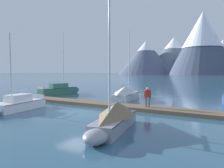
% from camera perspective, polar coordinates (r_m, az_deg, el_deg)
% --- Properties ---
extents(ground_plane, '(700.00, 700.00, 0.00)m').
position_cam_1_polar(ground_plane, '(16.55, -9.79, -8.06)').
color(ground_plane, '#335B75').
extents(mountain_west_summit, '(67.55, 67.55, 40.56)m').
position_cam_1_polar(mountain_west_summit, '(255.07, 9.42, 7.36)').
color(mountain_west_summit, '#4C566B').
rests_on(mountain_west_summit, ground).
extents(mountain_central_massif, '(72.34, 72.34, 45.23)m').
position_cam_1_polar(mountain_central_massif, '(267.67, 16.70, 7.59)').
color(mountain_central_massif, slate).
rests_on(mountain_central_massif, ground).
extents(mountain_shoulder_ridge, '(65.83, 65.83, 63.58)m').
position_cam_1_polar(mountain_shoulder_ridge, '(231.58, 23.71, 10.84)').
color(mountain_shoulder_ridge, '#424C60').
rests_on(mountain_shoulder_ridge, ground).
extents(mountain_east_summit, '(59.37, 59.37, 36.79)m').
position_cam_1_polar(mountain_east_summit, '(247.88, 28.31, 6.88)').
color(mountain_east_summit, slate).
rests_on(mountain_east_summit, ground).
extents(dock, '(26.11, 2.96, 0.30)m').
position_cam_1_polar(dock, '(19.79, -2.70, -5.68)').
color(dock, brown).
rests_on(dock, ground).
extents(sailboat_nearest_berth, '(2.79, 6.70, 9.08)m').
position_cam_1_polar(sailboat_nearest_berth, '(30.73, -14.11, -1.56)').
color(sailboat_nearest_berth, '#336B56').
rests_on(sailboat_nearest_berth, ground).
extents(sailboat_second_berth, '(2.10, 6.00, 6.48)m').
position_cam_1_polar(sailboat_second_berth, '(19.19, -25.50, -5.22)').
color(sailboat_second_berth, white).
rests_on(sailboat_second_berth, ground).
extents(sailboat_mid_dock_port, '(2.32, 6.67, 8.17)m').
position_cam_1_polar(sailboat_mid_dock_port, '(24.47, 4.14, -2.51)').
color(sailboat_mid_dock_port, silver).
rests_on(sailboat_mid_dock_port, ground).
extents(sailboat_mid_dock_starboard, '(2.09, 5.82, 7.13)m').
position_cam_1_polar(sailboat_mid_dock_starboard, '(11.74, 0.61, -9.08)').
color(sailboat_mid_dock_starboard, '#93939E').
rests_on(sailboat_mid_dock_starboard, ground).
extents(person_on_dock, '(0.50, 0.40, 1.69)m').
position_cam_1_polar(person_on_dock, '(17.60, 9.80, -3.21)').
color(person_on_dock, brown).
rests_on(person_on_dock, dock).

